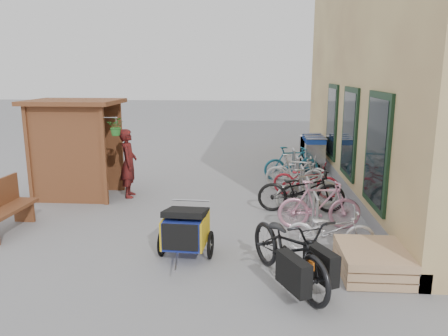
# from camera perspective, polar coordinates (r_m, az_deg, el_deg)

# --- Properties ---
(ground) EXTENTS (80.00, 80.00, 0.00)m
(ground) POSITION_cam_1_polar(r_m,az_deg,el_deg) (8.45, -4.15, -8.79)
(ground) COLOR gray
(kiosk) EXTENTS (2.49, 1.65, 2.40)m
(kiosk) POSITION_cam_1_polar(r_m,az_deg,el_deg) (11.28, -19.19, 4.10)
(kiosk) COLOR brown
(kiosk) RESTS_ON ground
(bike_rack) EXTENTS (0.05, 5.35, 0.86)m
(bike_rack) POSITION_cam_1_polar(r_m,az_deg,el_deg) (10.57, 10.14, -1.66)
(bike_rack) COLOR #A5A8AD
(bike_rack) RESTS_ON ground
(pallet_stack) EXTENTS (1.00, 1.20, 0.40)m
(pallet_stack) POSITION_cam_1_polar(r_m,az_deg,el_deg) (7.24, 18.83, -11.43)
(pallet_stack) COLOR tan
(pallet_stack) RESTS_ON ground
(bench) EXTENTS (0.54, 1.62, 1.01)m
(bench) POSITION_cam_1_polar(r_m,az_deg,el_deg) (9.44, -27.08, -4.56)
(bench) COLOR brown
(bench) RESTS_ON ground
(shopping_carts) EXTENTS (0.63, 2.11, 1.12)m
(shopping_carts) POSITION_cam_1_polar(r_m,az_deg,el_deg) (14.37, 11.37, 2.59)
(shopping_carts) COLOR silver
(shopping_carts) RESTS_ON ground
(child_trailer) EXTENTS (0.92, 1.53, 0.89)m
(child_trailer) POSITION_cam_1_polar(r_m,az_deg,el_deg) (7.41, -5.02, -7.85)
(child_trailer) COLOR #1C299A
(child_trailer) RESTS_ON ground
(cargo_bike) EXTENTS (1.59, 2.21, 1.10)m
(cargo_bike) POSITION_cam_1_polar(r_m,az_deg,el_deg) (6.50, 8.60, -10.43)
(cargo_bike) COLOR black
(cargo_bike) RESTS_ON ground
(person_kiosk) EXTENTS (0.50, 0.67, 1.70)m
(person_kiosk) POSITION_cam_1_polar(r_m,az_deg,el_deg) (11.02, -12.36, 0.61)
(person_kiosk) COLOR maroon
(person_kiosk) RESTS_ON ground
(bike_0) EXTENTS (1.55, 0.62, 0.80)m
(bike_0) POSITION_cam_1_polar(r_m,az_deg,el_deg) (7.79, 13.70, -7.85)
(bike_0) COLOR silver
(bike_0) RESTS_ON ground
(bike_1) EXTENTS (1.65, 0.53, 0.98)m
(bike_1) POSITION_cam_1_polar(r_m,az_deg,el_deg) (8.83, 12.35, -4.73)
(bike_1) COLOR pink
(bike_1) RESTS_ON ground
(bike_2) EXTENTS (1.93, 0.69, 1.01)m
(bike_2) POSITION_cam_1_polar(r_m,az_deg,el_deg) (9.81, 10.06, -2.83)
(bike_2) COLOR black
(bike_2) RESTS_ON ground
(bike_3) EXTENTS (1.63, 0.95, 0.94)m
(bike_3) POSITION_cam_1_polar(r_m,az_deg,el_deg) (10.06, 10.89, -2.67)
(bike_3) COLOR beige
(bike_3) RESTS_ON ground
(bike_4) EXTENTS (1.74, 1.02, 0.87)m
(bike_4) POSITION_cam_1_polar(r_m,az_deg,el_deg) (11.05, 10.65, -1.51)
(bike_4) COLOR maroon
(bike_4) RESTS_ON ground
(bike_5) EXTENTS (1.68, 0.93, 0.97)m
(bike_5) POSITION_cam_1_polar(r_m,az_deg,el_deg) (11.46, 9.34, -0.67)
(bike_5) COLOR beige
(bike_5) RESTS_ON ground
(bike_6) EXTENTS (1.60, 0.81, 0.80)m
(bike_6) POSITION_cam_1_polar(r_m,az_deg,el_deg) (12.15, 9.80, -0.36)
(bike_6) COLOR silver
(bike_6) RESTS_ON ground
(bike_7) EXTENTS (1.68, 0.80, 0.97)m
(bike_7) POSITION_cam_1_polar(r_m,az_deg,el_deg) (12.69, 8.82, 0.63)
(bike_7) COLOR #1F647E
(bike_7) RESTS_ON ground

